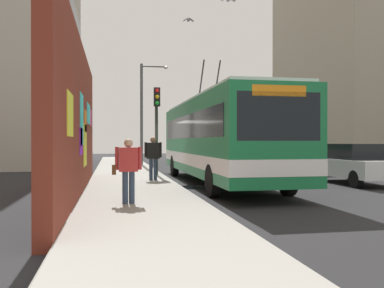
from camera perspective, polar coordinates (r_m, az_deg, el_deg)
name	(u,v)px	position (r m, az deg, el deg)	size (l,w,h in m)	color
ground_plane	(168,181)	(17.70, -3.23, -5.07)	(80.00, 80.00, 0.00)	#232326
sidewalk_slab	(130,180)	(17.56, -8.43, -4.87)	(48.00, 3.20, 0.15)	#9E9B93
graffiti_wall	(78,121)	(13.00, -15.33, 3.07)	(12.96, 0.32, 4.59)	maroon
building_far_left	(10,54)	(31.94, -23.51, 11.14)	(12.70, 8.54, 15.33)	#B2A899
building_far_right	(352,55)	(37.44, 20.92, 11.24)	(13.87, 8.24, 17.50)	#9E937F
city_bus	(219,137)	(16.46, 3.70, 0.96)	(12.09, 2.66, 5.10)	#19723F
parked_car_white	(353,163)	(17.66, 21.09, -2.40)	(4.19, 1.76, 1.58)	white
parked_car_black	(290,157)	(22.96, 13.16, -1.74)	(4.68, 1.86, 1.58)	black
pedestrian_at_curb	(153,155)	(16.51, -5.32, -1.44)	(0.23, 0.68, 1.70)	#2D3F59
pedestrian_near_wall	(128,166)	(10.38, -8.70, -2.98)	(0.22, 0.72, 1.59)	#2D3F59
traffic_light	(157,116)	(18.96, -4.83, 3.85)	(0.49, 0.28, 3.97)	#2D382D
street_lamp	(145,107)	(27.37, -6.46, 5.07)	(0.44, 1.82, 6.55)	#4C4C51
flying_pigeons	(206,11)	(19.19, 1.88, 17.62)	(5.58, 1.11, 0.86)	slate
curbside_puddle	(194,187)	(15.31, 0.27, -5.91)	(1.35, 1.35, 0.00)	black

